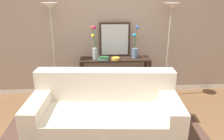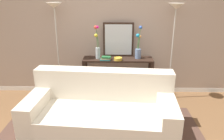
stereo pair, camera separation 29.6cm
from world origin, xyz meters
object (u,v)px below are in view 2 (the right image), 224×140
console_table (118,71)px  fruit_bowl (118,59)px  floor_lamp_left (56,25)px  book_row_under_console (102,94)px  wall_mirror (118,40)px  book_stack (106,58)px  couch (101,113)px  floor_lamp_right (174,26)px  vase_tall_flowers (97,46)px  vase_short_flowers (138,49)px

console_table → fruit_bowl: bearing=-90.0°
floor_lamp_left → book_row_under_console: 1.59m
wall_mirror → book_stack: 0.45m
couch → floor_lamp_right: bearing=42.6°
fruit_bowl → book_row_under_console: fruit_bowl is taller
console_table → book_row_under_console: (-0.31, 0.00, -0.50)m
floor_lamp_left → wall_mirror: 1.18m
floor_lamp_left → vase_tall_flowers: (0.74, 0.02, -0.39)m
floor_lamp_right → book_row_under_console: size_ratio=3.80×
console_table → vase_short_flowers: bearing=4.2°
floor_lamp_left → couch: bearing=-52.3°
wall_mirror → vase_short_flowers: size_ratio=1.07×
floor_lamp_right → console_table: bearing=178.1°
couch → book_row_under_console: couch is taller
couch → floor_lamp_left: bearing=127.7°
floor_lamp_left → fruit_bowl: bearing=-4.1°
console_table → floor_lamp_left: floor_lamp_left is taller
console_table → book_stack: 0.37m
floor_lamp_left → console_table: bearing=1.6°
couch → vase_short_flowers: (0.62, 1.20, 0.67)m
console_table → wall_mirror: wall_mirror is taller
couch → book_row_under_console: bearing=93.3°
couch → book_row_under_console: (-0.07, 1.17, -0.25)m
vase_tall_flowers → couch: bearing=-83.1°
console_table → book_stack: (-0.22, -0.11, 0.28)m
couch → wall_mirror: bearing=79.3°
wall_mirror → book_row_under_console: bearing=-154.6°
couch → vase_tall_flowers: (-0.14, 1.15, 0.72)m
console_table → floor_lamp_right: 1.32m
floor_lamp_right → vase_tall_flowers: size_ratio=2.90×
floor_lamp_right → vase_tall_flowers: (-1.38, 0.02, -0.39)m
floor_lamp_right → couch: bearing=-137.4°
floor_lamp_left → book_row_under_console: size_ratio=3.83×
wall_mirror → book_row_under_console: 1.12m
wall_mirror → couch: bearing=-100.7°
couch → vase_tall_flowers: vase_tall_flowers is taller
wall_mirror → vase_tall_flowers: size_ratio=1.05×
couch → book_row_under_console: size_ratio=4.54×
console_table → fruit_bowl: (0.00, -0.11, 0.27)m
console_table → floor_lamp_left: (-1.12, -0.03, 0.87)m
book_row_under_console → couch: bearing=-86.7°
console_table → book_stack: bearing=-154.6°
floor_lamp_right → floor_lamp_left: bearing=180.0°
floor_lamp_right → fruit_bowl: bearing=-175.4°
floor_lamp_right → wall_mirror: 1.05m
vase_short_flowers → fruit_bowl: 0.43m
book_stack → book_row_under_console: book_stack is taller
wall_mirror → book_stack: (-0.23, -0.26, -0.29)m
vase_short_flowers → book_stack: size_ratio=3.02×
couch → floor_lamp_left: 1.82m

